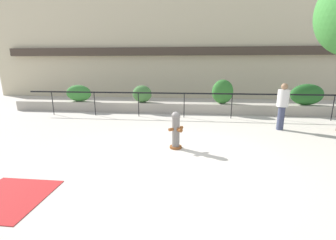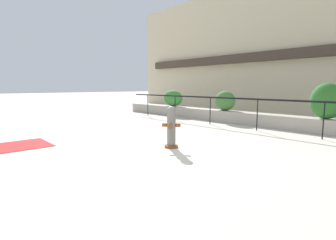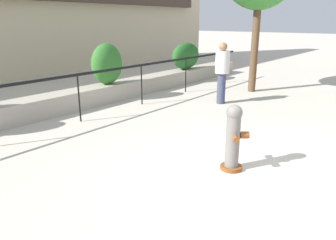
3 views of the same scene
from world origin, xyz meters
name	(u,v)px [view 1 (image 1 of 3)]	position (x,y,z in m)	size (l,w,h in m)	color
ground_plane	(177,160)	(0.00, 0.00, 0.00)	(120.00, 120.00, 0.00)	beige
building_facade	(188,43)	(0.00, 11.98, 3.99)	(30.00, 1.36, 8.00)	beige
planter_wall_low	(185,108)	(0.00, 6.00, 0.25)	(18.00, 0.70, 0.50)	#ADA393
fence_railing_segment	(184,96)	(0.00, 4.90, 1.02)	(15.00, 0.05, 1.15)	black
hedge_bush_0	(79,93)	(-5.62, 6.00, 0.93)	(1.35, 0.57, 0.86)	#387F33
hedge_bush_1	(142,94)	(-2.20, 6.00, 0.93)	(0.99, 0.70, 0.87)	#427538
hedge_bush_2	(223,92)	(1.85, 6.00, 1.09)	(1.04, 0.67, 1.19)	#2D6B28
hedge_bush_3	(307,95)	(5.82, 6.00, 1.00)	(1.53, 0.60, 1.01)	#235B23
fire_hydrant	(176,130)	(-0.10, 0.83, 0.55)	(0.50, 0.50, 1.08)	brown
pedestrian	(283,104)	(3.65, 3.19, 0.99)	(0.48, 0.48, 1.73)	#383D56
tactile_warning_pad	(7,198)	(-2.95, -2.04, 0.01)	(1.37, 1.37, 0.01)	#B22323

